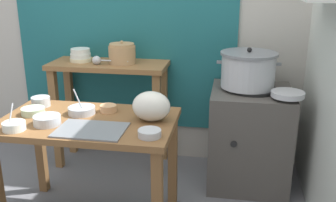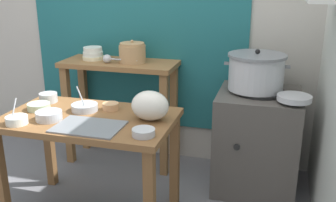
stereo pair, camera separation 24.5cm
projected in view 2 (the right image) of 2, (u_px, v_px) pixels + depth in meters
name	position (u px, v px, depth m)	size (l,w,h in m)	color
wall_back	(165.00, 10.00, 3.22)	(4.40, 0.12, 2.60)	#B2ADA3
prep_table	(89.00, 132.00, 2.50)	(1.10, 0.66, 0.72)	brown
back_shelf_table	(120.00, 87.00, 3.26)	(0.96, 0.40, 0.90)	olive
stove_block	(256.00, 140.00, 2.93)	(0.60, 0.61, 0.78)	#4C4742
steamer_pot	(256.00, 72.00, 2.80)	(0.47, 0.42, 0.30)	#B7BABF
clay_pot	(132.00, 53.00, 3.13)	(0.22, 0.22, 0.19)	tan
bowl_stack_enamel	(93.00, 54.00, 3.25)	(0.18, 0.18, 0.11)	beige
ladle	(109.00, 59.00, 3.12)	(0.30, 0.07, 0.07)	#B7BABF
serving_tray	(89.00, 127.00, 2.29)	(0.40, 0.28, 0.01)	slate
plastic_bag	(150.00, 106.00, 2.38)	(0.24, 0.18, 0.19)	silver
wide_pan	(294.00, 98.00, 2.58)	(0.23, 0.23, 0.04)	#B7BABF
prep_bowl_0	(49.00, 115.00, 2.40)	(0.16, 0.16, 0.06)	#B7BABF
prep_bowl_1	(111.00, 106.00, 2.59)	(0.11, 0.11, 0.05)	tan
prep_bowl_2	(48.00, 97.00, 2.74)	(0.13, 0.13, 0.07)	#B7BABF
prep_bowl_3	(39.00, 106.00, 2.59)	(0.15, 0.15, 0.04)	#B7D1AD
prep_bowl_4	(143.00, 132.00, 2.17)	(0.13, 0.13, 0.04)	#B7BABF
prep_bowl_5	(85.00, 107.00, 2.56)	(0.18, 0.18, 0.17)	#B7BABF
prep_bowl_6	(17.00, 120.00, 2.33)	(0.13, 0.13, 0.16)	silver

